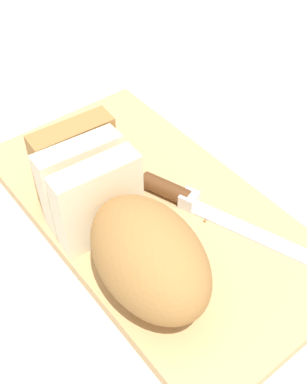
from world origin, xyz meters
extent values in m
plane|color=beige|center=(0.00, 0.00, 0.00)|extent=(3.00, 3.00, 0.00)
cube|color=tan|center=(0.00, 0.00, 0.01)|extent=(0.49, 0.27, 0.02)
ellipsoid|color=#A8753D|center=(-0.09, 0.07, 0.07)|extent=(0.17, 0.11, 0.11)
cube|color=beige|center=(0.01, 0.07, 0.07)|extent=(0.04, 0.10, 0.11)
cube|color=beige|center=(0.04, 0.07, 0.07)|extent=(0.04, 0.10, 0.11)
cube|color=#A8753D|center=(0.08, 0.06, 0.07)|extent=(0.04, 0.10, 0.11)
cube|color=silver|center=(-0.12, -0.08, 0.02)|extent=(0.19, 0.09, 0.00)
cylinder|color=#593319|center=(0.01, -0.03, 0.03)|extent=(0.07, 0.05, 0.02)
cube|color=silver|center=(-0.02, -0.04, 0.03)|extent=(0.03, 0.03, 0.02)
sphere|color=#996633|center=(-0.06, -0.04, 0.02)|extent=(0.00, 0.00, 0.00)
sphere|color=#996633|center=(0.05, 0.00, 0.02)|extent=(0.01, 0.01, 0.01)
camera|label=1|loc=(-0.34, 0.25, 0.48)|focal=45.53mm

